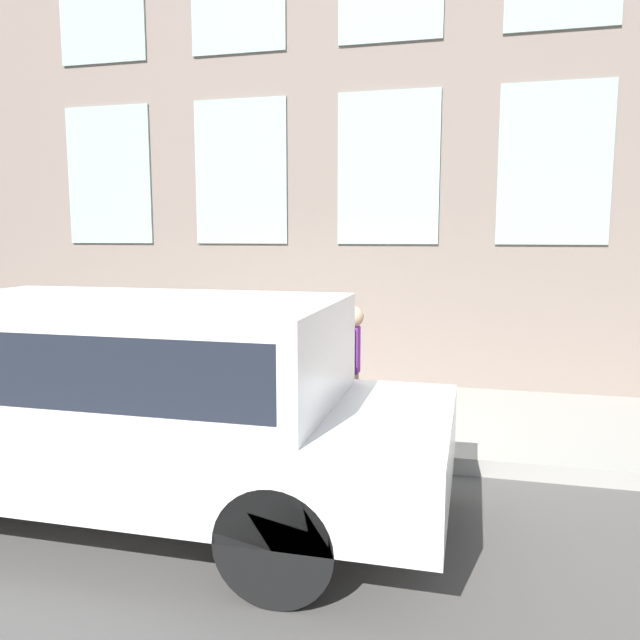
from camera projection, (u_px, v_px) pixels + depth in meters
The scene contains 6 objects.
ground_plane at pixel (244, 456), 6.11m from camera, with size 80.00×80.00×0.00m, color #514F4C.
sidewalk at pixel (284, 411), 7.39m from camera, with size 2.69×60.00×0.16m.
building_facade at pixel (315, 130), 8.35m from camera, with size 0.33×40.00×7.07m.
fire_hydrant at pixel (287, 397), 6.29m from camera, with size 0.30×0.42×0.72m.
person at pixel (353, 357), 6.21m from camera, with size 0.31×0.21×1.29m.
parked_truck_white_near at pixel (124, 390), 4.75m from camera, with size 1.95×5.04×1.68m.
Camera 1 is at (-5.52, -2.14, 2.15)m, focal length 35.00 mm.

